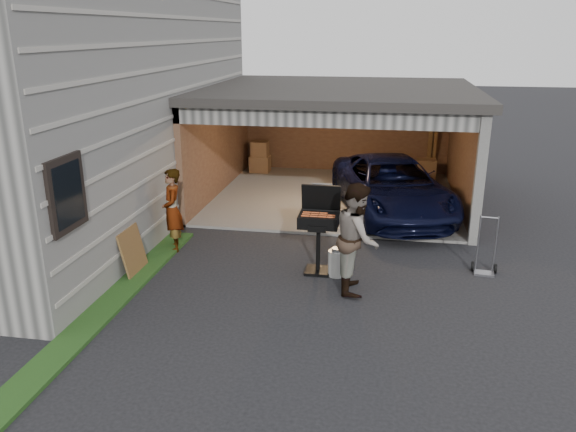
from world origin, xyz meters
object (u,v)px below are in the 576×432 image
at_px(propane_tank, 337,263).
at_px(woman, 172,210).
at_px(minivan, 392,189).
at_px(hand_truck, 485,262).
at_px(bbq_grill, 319,223).
at_px(plywood_panel, 133,252).
at_px(man, 357,238).

bearing_deg(propane_tank, woman, 168.48).
bearing_deg(minivan, hand_truck, -76.77).
relative_size(bbq_grill, propane_tank, 3.32).
height_order(bbq_grill, plywood_panel, bbq_grill).
bearing_deg(man, plywood_panel, 86.34).
height_order(woman, propane_tank, woman).
xyz_separation_m(bbq_grill, hand_truck, (3.01, 0.46, -0.74)).
relative_size(woman, man, 0.89).
bearing_deg(woman, hand_truck, 65.10).
xyz_separation_m(woman, plywood_panel, (-0.30, -1.24, -0.41)).
bearing_deg(hand_truck, man, -148.79).
bearing_deg(minivan, plywood_panel, -152.47).
bearing_deg(woman, bbq_grill, 55.49).
distance_m(man, bbq_grill, 0.96).
relative_size(bbq_grill, hand_truck, 1.47).
bearing_deg(bbq_grill, propane_tank, -19.38).
relative_size(man, propane_tank, 3.94).
bearing_deg(plywood_panel, minivan, 42.90).
relative_size(minivan, hand_truck, 4.37).
bearing_deg(woman, propane_tank, 54.53).
relative_size(man, hand_truck, 1.74).
bearing_deg(hand_truck, woman, -175.43).
xyz_separation_m(woman, man, (3.72, -1.20, 0.10)).
height_order(woman, bbq_grill, woman).
xyz_separation_m(minivan, bbq_grill, (-1.30, -3.59, 0.29)).
xyz_separation_m(minivan, propane_tank, (-0.95, -3.72, -0.42)).
height_order(woman, man, man).
distance_m(woman, bbq_grill, 3.05).
distance_m(plywood_panel, hand_truck, 6.41).
xyz_separation_m(propane_tank, hand_truck, (2.65, 0.58, -0.03)).
distance_m(bbq_grill, plywood_panel, 3.41).
distance_m(minivan, woman, 5.26).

